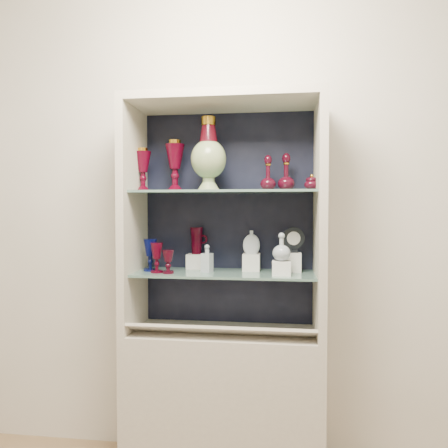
# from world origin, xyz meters

# --- Properties ---
(wall_back) EXTENTS (3.50, 0.02, 2.80)m
(wall_back) POSITION_xyz_m (0.00, 1.75, 1.40)
(wall_back) COLOR beige
(wall_back) RESTS_ON ground
(cabinet_base) EXTENTS (1.00, 0.40, 0.75)m
(cabinet_base) POSITION_xyz_m (0.00, 1.53, 0.38)
(cabinet_base) COLOR beige
(cabinet_base) RESTS_ON ground
(cabinet_back_panel) EXTENTS (0.98, 0.02, 1.15)m
(cabinet_back_panel) POSITION_xyz_m (0.00, 1.72, 1.32)
(cabinet_back_panel) COLOR black
(cabinet_back_panel) RESTS_ON cabinet_base
(cabinet_side_left) EXTENTS (0.04, 0.40, 1.15)m
(cabinet_side_left) POSITION_xyz_m (-0.48, 1.53, 1.32)
(cabinet_side_left) COLOR beige
(cabinet_side_left) RESTS_ON cabinet_base
(cabinet_side_right) EXTENTS (0.04, 0.40, 1.15)m
(cabinet_side_right) POSITION_xyz_m (0.48, 1.53, 1.32)
(cabinet_side_right) COLOR beige
(cabinet_side_right) RESTS_ON cabinet_base
(cabinet_top_cap) EXTENTS (1.00, 0.40, 0.04)m
(cabinet_top_cap) POSITION_xyz_m (0.00, 1.53, 1.92)
(cabinet_top_cap) COLOR beige
(cabinet_top_cap) RESTS_ON cabinet_side_left
(shelf_lower) EXTENTS (0.92, 0.34, 0.01)m
(shelf_lower) POSITION_xyz_m (0.00, 1.55, 1.04)
(shelf_lower) COLOR slate
(shelf_lower) RESTS_ON cabinet_side_left
(shelf_upper) EXTENTS (0.92, 0.34, 0.01)m
(shelf_upper) POSITION_xyz_m (0.00, 1.55, 1.46)
(shelf_upper) COLOR slate
(shelf_upper) RESTS_ON cabinet_side_left
(label_ledge) EXTENTS (0.92, 0.17, 0.09)m
(label_ledge) POSITION_xyz_m (0.00, 1.42, 0.78)
(label_ledge) COLOR beige
(label_ledge) RESTS_ON cabinet_base
(label_card_0) EXTENTS (0.10, 0.06, 0.03)m
(label_card_0) POSITION_xyz_m (0.05, 1.42, 0.80)
(label_card_0) COLOR white
(label_card_0) RESTS_ON label_ledge
(label_card_1) EXTENTS (0.10, 0.06, 0.03)m
(label_card_1) POSITION_xyz_m (0.30, 1.42, 0.80)
(label_card_1) COLOR white
(label_card_1) RESTS_ON label_ledge
(label_card_2) EXTENTS (0.10, 0.06, 0.03)m
(label_card_2) POSITION_xyz_m (-0.25, 1.42, 0.80)
(label_card_2) COLOR white
(label_card_2) RESTS_ON label_ledge
(pedestal_lamp_left) EXTENTS (0.12, 0.12, 0.23)m
(pedestal_lamp_left) POSITION_xyz_m (-0.44, 1.57, 1.58)
(pedestal_lamp_left) COLOR #460213
(pedestal_lamp_left) RESTS_ON shelf_upper
(pedestal_lamp_right) EXTENTS (0.11, 0.11, 0.27)m
(pedestal_lamp_right) POSITION_xyz_m (-0.27, 1.59, 1.61)
(pedestal_lamp_right) COLOR #460213
(pedestal_lamp_right) RESTS_ON shelf_upper
(enamel_urn) EXTENTS (0.24, 0.24, 0.37)m
(enamel_urn) POSITION_xyz_m (-0.08, 1.51, 1.66)
(enamel_urn) COLOR #124F18
(enamel_urn) RESTS_ON shelf_upper
(ruby_decanter_a) EXTENTS (0.10, 0.10, 0.20)m
(ruby_decanter_a) POSITION_xyz_m (0.22, 1.57, 1.57)
(ruby_decanter_a) COLOR #3B0815
(ruby_decanter_a) RESTS_ON shelf_upper
(ruby_decanter_b) EXTENTS (0.11, 0.11, 0.21)m
(ruby_decanter_b) POSITION_xyz_m (0.31, 1.61, 1.57)
(ruby_decanter_b) COLOR #3B0815
(ruby_decanter_b) RESTS_ON shelf_upper
(lidded_bowl) EXTENTS (0.09, 0.09, 0.08)m
(lidded_bowl) POSITION_xyz_m (0.44, 1.56, 1.51)
(lidded_bowl) COLOR #3B0815
(lidded_bowl) RESTS_ON shelf_upper
(cobalt_goblet) EXTENTS (0.08, 0.08, 0.17)m
(cobalt_goblet) POSITION_xyz_m (-0.39, 1.54, 1.13)
(cobalt_goblet) COLOR #050B45
(cobalt_goblet) RESTS_ON shelf_lower
(ruby_goblet_tall) EXTENTS (0.08, 0.08, 0.15)m
(ruby_goblet_tall) POSITION_xyz_m (-0.34, 1.49, 1.13)
(ruby_goblet_tall) COLOR #460213
(ruby_goblet_tall) RESTS_ON shelf_lower
(ruby_goblet_small) EXTENTS (0.07, 0.07, 0.12)m
(ruby_goblet_small) POSITION_xyz_m (-0.28, 1.47, 1.11)
(ruby_goblet_small) COLOR #3B0815
(ruby_goblet_small) RESTS_ON shelf_lower
(riser_ruby_pitcher) EXTENTS (0.10, 0.10, 0.08)m
(riser_ruby_pitcher) POSITION_xyz_m (-0.17, 1.67, 1.09)
(riser_ruby_pitcher) COLOR silver
(riser_ruby_pitcher) RESTS_ON shelf_lower
(ruby_pitcher) EXTENTS (0.12, 0.09, 0.15)m
(ruby_pitcher) POSITION_xyz_m (-0.17, 1.67, 1.20)
(ruby_pitcher) COLOR #460213
(ruby_pitcher) RESTS_ON riser_ruby_pitcher
(clear_square_bottle) EXTENTS (0.06, 0.06, 0.14)m
(clear_square_bottle) POSITION_xyz_m (-0.09, 1.54, 1.12)
(clear_square_bottle) COLOR #95A2AD
(clear_square_bottle) RESTS_ON shelf_lower
(riser_flat_flask) EXTENTS (0.09, 0.09, 0.09)m
(riser_flat_flask) POSITION_xyz_m (0.13, 1.62, 1.09)
(riser_flat_flask) COLOR silver
(riser_flat_flask) RESTS_ON shelf_lower
(flat_flask) EXTENTS (0.10, 0.06, 0.13)m
(flat_flask) POSITION_xyz_m (0.13, 1.62, 1.20)
(flat_flask) COLOR silver
(flat_flask) RESTS_ON riser_flat_flask
(riser_clear_round_decanter) EXTENTS (0.09, 0.09, 0.07)m
(riser_clear_round_decanter) POSITION_xyz_m (0.29, 1.48, 1.08)
(riser_clear_round_decanter) COLOR silver
(riser_clear_round_decanter) RESTS_ON shelf_lower
(clear_round_decanter) EXTENTS (0.09, 0.09, 0.13)m
(clear_round_decanter) POSITION_xyz_m (0.29, 1.48, 1.19)
(clear_round_decanter) COLOR #95A2AD
(clear_round_decanter) RESTS_ON riser_clear_round_decanter
(riser_cameo_medallion) EXTENTS (0.08, 0.08, 0.10)m
(riser_cameo_medallion) POSITION_xyz_m (0.35, 1.61, 1.10)
(riser_cameo_medallion) COLOR silver
(riser_cameo_medallion) RESTS_ON shelf_lower
(cameo_medallion) EXTENTS (0.12, 0.06, 0.14)m
(cameo_medallion) POSITION_xyz_m (0.35, 1.61, 1.22)
(cameo_medallion) COLOR black
(cameo_medallion) RESTS_ON riser_cameo_medallion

